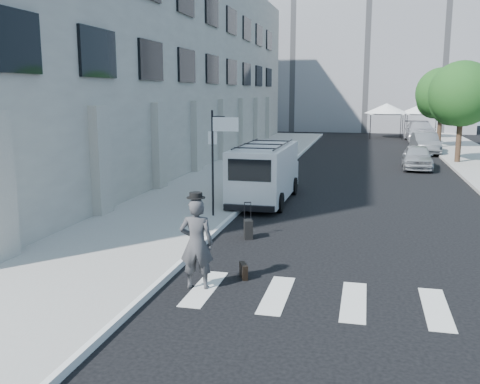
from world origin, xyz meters
The scene contains 16 objects.
ground centered at (0.00, 0.00, 0.00)m, with size 120.00×120.00×0.00m, color black.
sidewalk_left centered at (-4.25, 16.00, 0.07)m, with size 4.50×48.00×0.15m, color gray.
building_left centered at (-11.50, 18.00, 6.00)m, with size 10.00×44.00×12.00m, color gray.
building_far centered at (2.00, 50.00, 12.50)m, with size 22.00×12.00×25.00m, color slate.
sign_pole centered at (-2.36, 3.20, 2.65)m, with size 1.03×0.07×3.50m.
tree_near centered at (7.50, 20.15, 3.97)m, with size 3.80×3.83×6.03m.
tree_far centered at (7.50, 29.15, 3.97)m, with size 3.80×3.83×6.03m.
tent_left centered at (4.00, 38.00, 2.71)m, with size 4.00×4.00×3.20m.
tent_right centered at (7.20, 38.50, 2.71)m, with size 4.00×4.00×3.20m.
businessman centered at (-1.17, -3.00, 1.01)m, with size 0.73×0.48×2.01m, color #3A3A3C.
briefcase centered at (-0.32, -2.13, 0.17)m, with size 0.12×0.44×0.34m, color black.
suitcase centered at (-0.95, 1.21, 0.28)m, with size 0.35×0.44×1.06m.
cargo_van centered at (-1.50, 6.72, 1.14)m, with size 2.10×5.79×2.18m.
parked_car_a centered at (5.10, 17.42, 0.67)m, with size 1.58×3.94×1.34m, color #999CA1.
parked_car_b centered at (6.28, 25.37, 0.73)m, with size 1.54×4.40×1.45m, color #565A5E.
parked_car_c centered at (6.80, 35.14, 0.86)m, with size 2.40×5.90×1.71m, color #AAACB3.
Camera 1 is at (2.32, -13.61, 4.23)m, focal length 40.00 mm.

